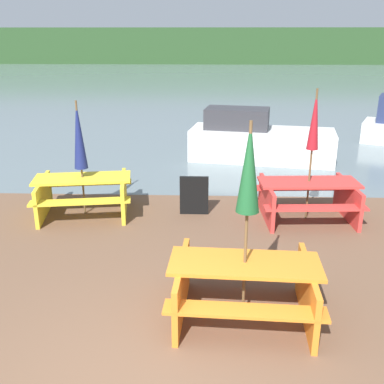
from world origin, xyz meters
TOP-DOWN VIEW (x-y plane):
  - water at (0.00, 30.85)m, footprint 60.00×50.00m
  - far_treeline at (0.00, 50.85)m, footprint 80.00×1.60m
  - picnic_table_orange at (1.01, 1.49)m, footprint 1.88×1.47m
  - picnic_table_red at (2.43, 4.66)m, footprint 1.89×1.48m
  - picnic_table_yellow at (-1.82, 4.75)m, footprint 1.99×1.64m
  - umbrella_crimson at (2.43, 4.66)m, footprint 0.21×0.21m
  - umbrella_darkgreen at (1.01, 1.49)m, footprint 0.27×0.27m
  - umbrella_navy at (-1.82, 4.75)m, footprint 0.25×0.25m
  - boat at (1.92, 8.86)m, footprint 4.05×2.02m
  - signboard at (0.30, 4.82)m, footprint 0.55×0.08m

SIDE VIEW (x-z plane):
  - water at x=0.00m, z-range 0.00..0.00m
  - signboard at x=0.30m, z-range 0.00..0.75m
  - picnic_table_red at x=2.43m, z-range 0.08..0.82m
  - picnic_table_orange at x=1.01m, z-range 0.08..0.83m
  - picnic_table_yellow at x=-1.82m, z-range 0.08..0.83m
  - boat at x=1.92m, z-range -0.16..1.25m
  - umbrella_navy at x=-1.82m, z-range 0.45..2.63m
  - umbrella_crimson at x=2.43m, z-range 0.63..3.05m
  - umbrella_darkgreen at x=1.01m, z-range 0.67..3.11m
  - far_treeline at x=0.00m, z-range 0.00..4.00m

